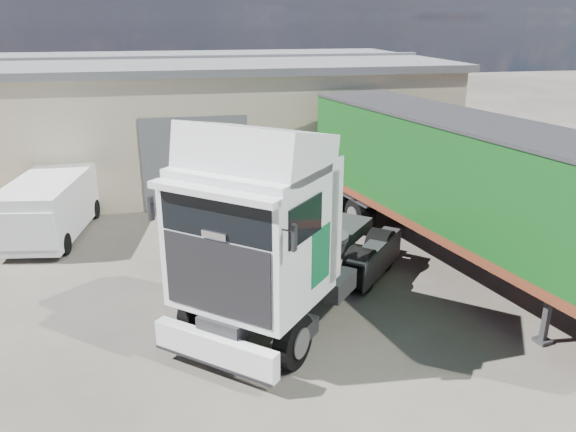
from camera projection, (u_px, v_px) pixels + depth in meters
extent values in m
plane|color=black|center=(309.00, 337.00, 13.16)|extent=(120.00, 120.00, 0.00)
cube|color=beige|center=(101.00, 122.00, 25.91)|extent=(30.00, 12.00, 5.00)
cube|color=#5D6063|center=(94.00, 63.00, 25.02)|extent=(30.60, 12.60, 0.30)
cube|color=#5D6063|center=(196.00, 164.00, 21.37)|extent=(4.00, 0.08, 3.60)
cube|color=#5D6063|center=(93.00, 58.00, 24.96)|extent=(30.60, 0.40, 0.15)
cube|color=#973B26|center=(575.00, 186.00, 20.50)|extent=(0.35, 26.00, 2.50)
cylinder|color=black|center=(244.00, 326.00, 12.44)|extent=(2.93, 2.76, 1.22)
cylinder|color=black|center=(322.00, 261.00, 15.75)|extent=(2.98, 2.80, 1.22)
cylinder|color=black|center=(345.00, 242.00, 17.08)|extent=(2.98, 2.80, 1.22)
cube|color=#2D2D30|center=(302.00, 264.00, 14.57)|extent=(5.73, 6.41, 0.34)
cube|color=silver|center=(215.00, 349.00, 11.53)|extent=(2.41, 2.13, 0.63)
cube|color=silver|center=(252.00, 236.00, 12.10)|extent=(3.90, 3.87, 2.81)
cube|color=black|center=(217.00, 278.00, 11.15)|extent=(1.96, 1.70, 1.61)
cube|color=black|center=(215.00, 218.00, 10.75)|extent=(1.99, 1.73, 0.86)
cube|color=silver|center=(256.00, 152.00, 11.68)|extent=(3.61, 3.54, 1.41)
cube|color=#0C5731|center=(211.00, 232.00, 13.24)|extent=(0.57, 0.66, 1.26)
cube|color=#0C5731|center=(321.00, 255.00, 11.93)|extent=(0.57, 0.66, 1.26)
cylinder|color=#2D2D30|center=(326.00, 236.00, 15.72)|extent=(1.78, 1.78, 0.14)
cube|color=#2D2D30|center=(546.00, 319.00, 12.73)|extent=(0.39, 0.39, 1.21)
cylinder|color=black|center=(376.00, 205.00, 20.57)|extent=(3.00, 1.74, 1.17)
cube|color=#2D2D30|center=(459.00, 235.00, 16.59)|extent=(3.65, 13.13, 0.39)
cube|color=#602416|center=(460.00, 224.00, 16.47)|extent=(5.49, 13.52, 0.26)
cube|color=black|center=(466.00, 172.00, 15.94)|extent=(5.49, 13.52, 2.87)
cube|color=#2D2D30|center=(471.00, 121.00, 15.46)|extent=(5.57, 13.60, 0.09)
cylinder|color=black|center=(35.00, 244.00, 17.58)|extent=(2.13, 1.02, 0.70)
cylinder|color=black|center=(69.00, 209.00, 20.79)|extent=(2.13, 1.02, 0.70)
cube|color=silver|center=(50.00, 204.00, 18.93)|extent=(2.77, 5.16, 1.81)
cube|color=silver|center=(27.00, 227.00, 17.04)|extent=(2.10, 1.26, 1.17)
cube|color=black|center=(27.00, 206.00, 17.04)|extent=(1.86, 0.38, 0.64)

